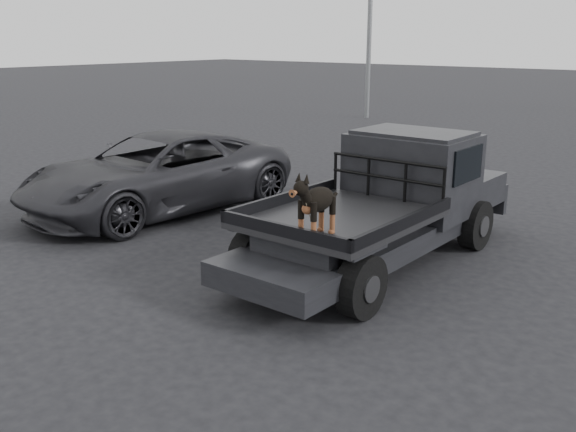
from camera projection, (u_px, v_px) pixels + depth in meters
The scene contains 6 objects.
ground at pixel (281, 294), 8.12m from camera, with size 120.00×120.00×0.00m, color black.
flatbed_ute at pixel (377, 232), 9.13m from camera, with size 2.00×5.40×0.92m, color black, non-canonical shape.
ute_cab at pixel (413, 160), 9.59m from camera, with size 1.72×1.30×0.88m, color black, non-canonical shape.
headache_rack at pixel (386, 179), 9.08m from camera, with size 1.80×0.08×0.55m, color black, non-canonical shape.
dog at pixel (317, 205), 7.34m from camera, with size 0.32×0.60×0.74m, color black, non-canonical shape.
parked_suv at pixel (158, 173), 11.83m from camera, with size 2.38×5.16×1.43m, color #2A2A2F.
Camera 1 is at (4.82, -5.81, 3.16)m, focal length 40.00 mm.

